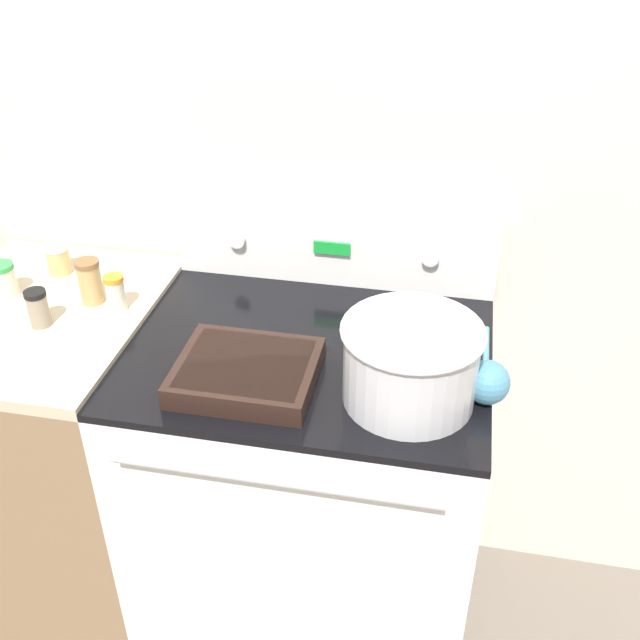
% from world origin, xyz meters
% --- Properties ---
extents(kitchen_wall, '(8.00, 0.05, 2.50)m').
position_xyz_m(kitchen_wall, '(0.00, 0.68, 1.25)').
color(kitchen_wall, beige).
rests_on(kitchen_wall, ground_plane).
extents(stove_range, '(0.80, 0.67, 0.93)m').
position_xyz_m(stove_range, '(0.00, 0.32, 0.47)').
color(stove_range, white).
rests_on(stove_range, ground_plane).
extents(control_panel, '(0.80, 0.07, 0.20)m').
position_xyz_m(control_panel, '(0.00, 0.62, 1.03)').
color(control_panel, white).
rests_on(control_panel, stove_range).
extents(side_counter, '(0.51, 0.64, 0.94)m').
position_xyz_m(side_counter, '(-0.65, 0.32, 0.47)').
color(side_counter, '#896B4C').
rests_on(side_counter, ground_plane).
extents(mixing_bowl, '(0.28, 0.28, 0.17)m').
position_xyz_m(mixing_bowl, '(0.23, 0.18, 1.03)').
color(mixing_bowl, silver).
rests_on(mixing_bowl, stove_range).
extents(casserole_dish, '(0.28, 0.24, 0.05)m').
position_xyz_m(casserole_dish, '(-0.10, 0.17, 0.96)').
color(casserole_dish, black).
rests_on(casserole_dish, stove_range).
extents(ladle, '(0.09, 0.30, 0.09)m').
position_xyz_m(ladle, '(0.38, 0.21, 0.98)').
color(ladle, teal).
rests_on(ladle, stove_range).
extents(spice_jar_orange_cap, '(0.05, 0.05, 0.09)m').
position_xyz_m(spice_jar_orange_cap, '(-0.47, 0.36, 0.99)').
color(spice_jar_orange_cap, beige).
rests_on(spice_jar_orange_cap, side_counter).
extents(spice_jar_brown_cap, '(0.06, 0.06, 0.11)m').
position_xyz_m(spice_jar_brown_cap, '(-0.54, 0.38, 1.00)').
color(spice_jar_brown_cap, tan).
rests_on(spice_jar_brown_cap, side_counter).
extents(spice_jar_black_cap, '(0.05, 0.05, 0.09)m').
position_xyz_m(spice_jar_black_cap, '(-0.61, 0.27, 0.99)').
color(spice_jar_black_cap, gray).
rests_on(spice_jar_black_cap, side_counter).
extents(spice_jar_white_cap, '(0.06, 0.06, 0.08)m').
position_xyz_m(spice_jar_white_cap, '(-0.69, 0.50, 0.98)').
color(spice_jar_white_cap, tan).
rests_on(spice_jar_white_cap, side_counter).
extents(spice_jar_green_cap, '(0.06, 0.06, 0.08)m').
position_xyz_m(spice_jar_green_cap, '(-0.76, 0.37, 0.99)').
color(spice_jar_green_cap, beige).
rests_on(spice_jar_green_cap, side_counter).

